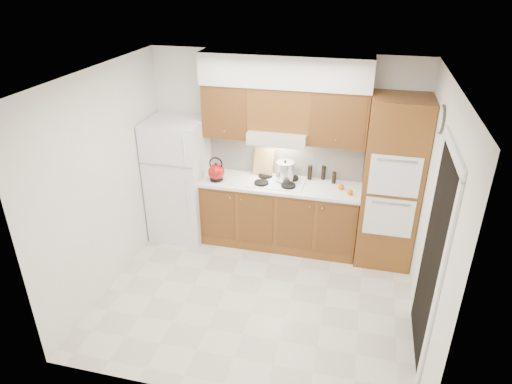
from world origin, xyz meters
TOP-DOWN VIEW (x-y plane):
  - floor at (0.00, 0.00)m, footprint 3.60×3.60m
  - ceiling at (0.00, 0.00)m, footprint 3.60×3.60m
  - wall_back at (0.00, 1.50)m, footprint 3.60×0.02m
  - wall_left at (-1.80, 0.00)m, footprint 0.02×3.00m
  - wall_right at (1.80, 0.00)m, footprint 0.02×3.00m
  - fridge at (-1.41, 1.14)m, footprint 0.75×0.72m
  - base_cabinets at (0.02, 1.20)m, footprint 2.11×0.60m
  - countertop at (0.03, 1.19)m, footprint 2.13×0.62m
  - backsplash at (0.02, 1.49)m, footprint 2.11×0.03m
  - oven_cabinet at (1.44, 1.18)m, footprint 0.70×0.65m
  - upper_cab_left at (-0.71, 1.33)m, footprint 0.63×0.33m
  - upper_cab_right at (0.72, 1.33)m, footprint 0.73×0.33m
  - range_hood at (-0.02, 1.27)m, footprint 0.75×0.45m
  - upper_cab_over_hood at (-0.02, 1.33)m, footprint 0.75×0.33m
  - soffit at (0.03, 1.32)m, footprint 2.13×0.36m
  - cooktop at (-0.02, 1.21)m, footprint 0.74×0.50m
  - doorway at (1.79, -0.35)m, footprint 0.02×0.90m
  - wall_clock at (1.79, 0.55)m, footprint 0.02×0.30m
  - kettle at (-0.83, 1.07)m, footprint 0.29×0.29m
  - cutting_board at (-0.25, 1.38)m, footprint 0.29×0.14m
  - stock_pot at (0.08, 1.26)m, footprint 0.31×0.31m
  - condiment_a at (0.57, 1.45)m, footprint 0.06×0.06m
  - condiment_b at (0.39, 1.41)m, footprint 0.08×0.08m
  - condiment_c at (0.72, 1.36)m, footprint 0.07×0.07m
  - orange_near at (0.95, 1.07)m, footprint 0.08×0.08m
  - orange_far at (0.83, 1.19)m, footprint 0.10×0.10m

SIDE VIEW (x-z plane):
  - floor at x=0.00m, z-range 0.00..0.00m
  - base_cabinets at x=0.02m, z-range 0.00..0.90m
  - fridge at x=-1.41m, z-range 0.00..1.72m
  - countertop at x=0.03m, z-range 0.90..0.94m
  - cooktop at x=-0.02m, z-range 0.94..0.95m
  - orange_near at x=0.95m, z-range 0.94..1.01m
  - orange_far at x=0.83m, z-range 0.94..1.02m
  - condiment_c at x=0.72m, z-range 0.94..1.10m
  - condiment_a at x=0.57m, z-range 0.94..1.13m
  - condiment_b at x=0.39m, z-range 0.94..1.13m
  - doorway at x=1.79m, z-range 0.00..2.10m
  - kettle at x=-0.83m, z-range 0.95..1.17m
  - stock_pot at x=0.08m, z-range 0.97..1.21m
  - oven_cabinet at x=1.44m, z-range 0.00..2.20m
  - cutting_board at x=-0.25m, z-range 0.96..1.32m
  - backsplash at x=0.02m, z-range 0.94..1.50m
  - wall_back at x=0.00m, z-range 0.00..2.60m
  - wall_left at x=-1.80m, z-range 0.00..2.60m
  - wall_right at x=1.80m, z-range 0.00..2.60m
  - range_hood at x=-0.02m, z-range 1.50..1.65m
  - upper_cab_left at x=-0.71m, z-range 1.50..2.20m
  - upper_cab_right at x=0.72m, z-range 1.50..2.20m
  - upper_cab_over_hood at x=-0.02m, z-range 1.65..2.20m
  - wall_clock at x=1.79m, z-range 2.00..2.30m
  - soffit at x=0.03m, z-range 2.20..2.60m
  - ceiling at x=0.00m, z-range 2.60..2.60m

